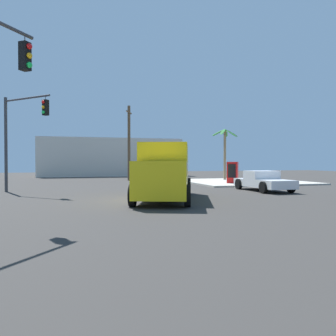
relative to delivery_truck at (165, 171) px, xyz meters
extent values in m
plane|color=#33302D|center=(-1.11, -0.41, -1.54)|extent=(100.00, 100.00, 0.00)
cube|color=#B2ADA0|center=(11.24, 11.95, -1.47)|extent=(10.90, 10.90, 0.14)
cube|color=yellow|center=(0.24, 0.64, 0.12)|extent=(4.29, 6.36, 2.62)
cube|color=yellow|center=(-1.16, -3.16, -0.34)|extent=(2.91, 2.61, 1.70)
cube|color=black|center=(-1.46, -3.96, 0.00)|extent=(1.92, 0.77, 0.88)
cube|color=#B2B2B7|center=(1.22, 3.31, -1.35)|extent=(2.23, 0.98, 0.21)
cube|color=white|center=(1.37, 0.22, 0.25)|extent=(1.73, 4.65, 0.36)
cube|color=white|center=(-0.90, 1.06, 0.25)|extent=(1.73, 4.65, 0.36)
cylinder|color=black|center=(0.02, -3.54, -1.04)|extent=(0.61, 1.04, 1.00)
cylinder|color=black|center=(-2.31, -2.68, -1.04)|extent=(0.61, 1.04, 1.00)
cylinder|color=black|center=(1.87, 1.47, -1.04)|extent=(0.61, 1.04, 1.00)
cylinder|color=black|center=(-0.46, 2.33, -1.04)|extent=(0.61, 1.04, 1.00)
cylinder|color=black|center=(2.23, 2.46, -1.04)|extent=(0.61, 1.04, 1.00)
cylinder|color=black|center=(-0.10, 3.32, -1.04)|extent=(0.61, 1.04, 1.00)
cylinder|color=#38383D|center=(-8.99, 7.21, 1.61)|extent=(0.20, 0.20, 6.30)
cylinder|color=#38383D|center=(-7.54, 5.69, 4.51)|extent=(2.99, 3.13, 0.12)
cylinder|color=#38383D|center=(-6.33, 4.42, 4.38)|extent=(0.03, 0.03, 0.25)
cube|color=black|center=(-6.33, 4.42, 3.78)|extent=(0.42, 0.42, 0.95)
sphere|color=red|center=(-6.47, 4.30, 4.10)|extent=(0.20, 0.20, 0.20)
sphere|color=#EFA314|center=(-6.47, 4.30, 3.79)|extent=(0.20, 0.20, 0.20)
sphere|color=#19CC4C|center=(-6.47, 4.30, 3.48)|extent=(0.20, 0.20, 0.20)
cylinder|color=#38383D|center=(-6.49, -5.49, 4.63)|extent=(0.03, 0.03, 0.25)
cube|color=black|center=(-6.49, -5.49, 4.03)|extent=(0.42, 0.42, 0.95)
sphere|color=red|center=(-6.35, -5.59, 4.34)|extent=(0.20, 0.20, 0.20)
sphere|color=#EFA314|center=(-6.35, -5.59, 4.03)|extent=(0.20, 0.20, 0.20)
sphere|color=#19CC4C|center=(-6.35, -5.59, 3.72)|extent=(0.20, 0.20, 0.20)
cube|color=white|center=(7.93, 4.79, -1.01)|extent=(1.99, 1.55, 0.50)
cube|color=white|center=(7.89, 3.19, -0.71)|extent=(1.99, 1.75, 1.10)
cube|color=black|center=(7.89, 3.19, -0.42)|extent=(1.83, 1.47, 0.48)
cube|color=white|center=(7.84, 1.34, -0.98)|extent=(2.00, 2.05, 0.55)
cylinder|color=black|center=(6.92, 4.68, -1.16)|extent=(0.26, 0.77, 0.76)
cylinder|color=black|center=(8.93, 4.63, -1.16)|extent=(0.26, 0.77, 0.76)
cylinder|color=black|center=(6.83, 1.25, -1.16)|extent=(0.26, 0.77, 0.76)
cylinder|color=black|center=(8.84, 1.20, -1.16)|extent=(0.26, 0.77, 0.76)
cube|color=red|center=(8.84, 9.41, -0.47)|extent=(1.17, 1.14, 1.85)
cube|color=black|center=(8.61, 9.09, -0.33)|extent=(0.57, 0.42, 1.18)
cylinder|color=#7A6647|center=(10.67, 14.75, 1.17)|extent=(0.26, 0.26, 5.13)
ellipsoid|color=#2D7533|center=(11.39, 14.68, 3.45)|extent=(1.50, 0.51, 0.83)
ellipsoid|color=#2D7533|center=(11.07, 15.36, 3.49)|extent=(1.11, 1.46, 0.76)
ellipsoid|color=#2D7533|center=(10.24, 15.34, 3.50)|extent=(1.18, 1.43, 0.74)
ellipsoid|color=#2D7533|center=(9.94, 14.74, 3.49)|extent=(1.50, 0.37, 0.75)
ellipsoid|color=#2D7533|center=(10.19, 14.19, 3.50)|extent=(1.26, 1.37, 0.74)
ellipsoid|color=#2D7533|center=(11.09, 14.22, 3.39)|extent=(1.15, 1.32, 0.96)
cylinder|color=brown|center=(1.32, 18.49, 2.43)|extent=(0.30, 0.30, 7.93)
cube|color=brown|center=(1.32, 18.49, 5.69)|extent=(0.97, 2.07, 0.12)
cube|color=beige|center=(0.92, 31.07, 1.06)|extent=(19.36, 6.00, 5.19)
camera|label=1|loc=(-5.22, -18.12, 0.50)|focal=37.22mm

